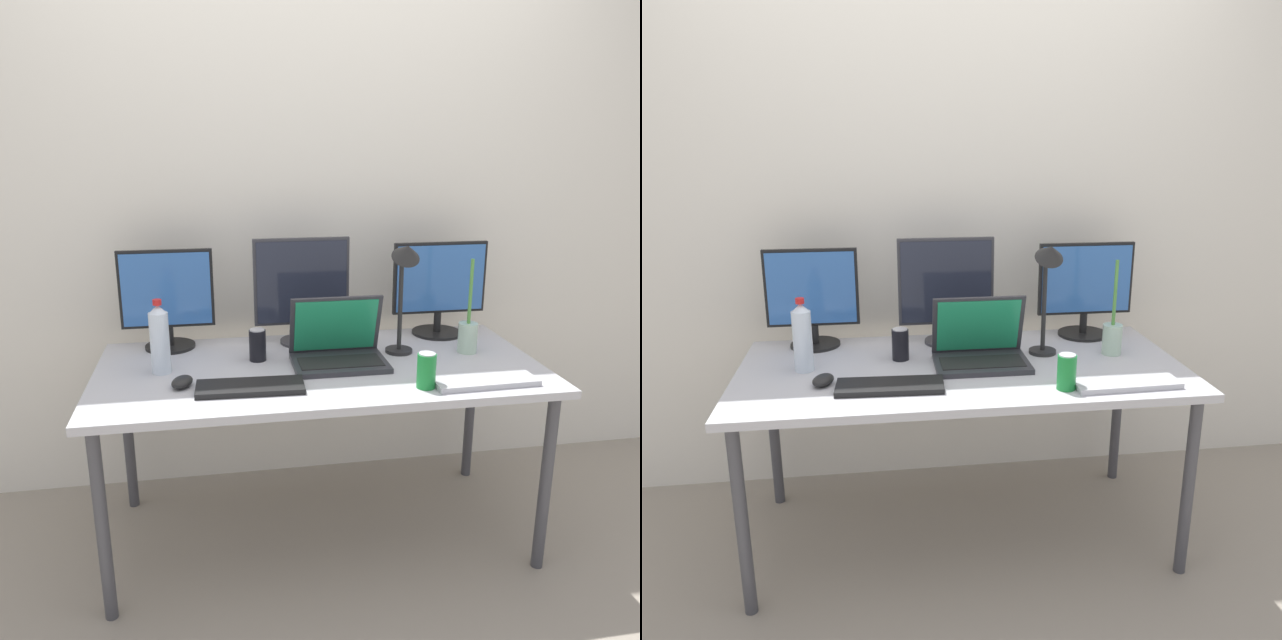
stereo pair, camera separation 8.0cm
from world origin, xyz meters
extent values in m
plane|color=gray|center=(0.00, 0.00, 0.00)|extent=(16.00, 16.00, 0.00)
cube|color=silver|center=(0.00, 0.59, 1.30)|extent=(7.00, 0.08, 2.60)
cylinder|color=#424247|center=(-0.78, -0.35, 0.35)|extent=(0.04, 0.04, 0.71)
cylinder|color=#424247|center=(0.78, -0.35, 0.35)|extent=(0.04, 0.04, 0.71)
cylinder|color=#424247|center=(-0.78, 0.35, 0.35)|extent=(0.04, 0.04, 0.71)
cylinder|color=#424247|center=(0.78, 0.35, 0.35)|extent=(0.04, 0.04, 0.71)
cube|color=#B7B7BC|center=(0.00, 0.00, 0.72)|extent=(1.68, 0.81, 0.03)
cylinder|color=black|center=(-0.58, 0.32, 0.75)|extent=(0.20, 0.20, 0.01)
cylinder|color=black|center=(-0.58, 0.32, 0.79)|extent=(0.03, 0.03, 0.08)
cube|color=black|center=(-0.58, 0.32, 0.99)|extent=(0.38, 0.02, 0.32)
cube|color=#3366B2|center=(-0.58, 0.30, 0.99)|extent=(0.35, 0.01, 0.30)
cylinder|color=#38383D|center=(-0.03, 0.29, 0.75)|extent=(0.19, 0.19, 0.01)
cylinder|color=#38383D|center=(-0.03, 0.29, 0.79)|extent=(0.03, 0.03, 0.07)
cube|color=#38383D|center=(-0.03, 0.29, 1.01)|extent=(0.40, 0.02, 0.36)
cube|color=#232838|center=(-0.03, 0.28, 1.01)|extent=(0.37, 0.01, 0.34)
cylinder|color=black|center=(0.58, 0.31, 0.75)|extent=(0.22, 0.22, 0.01)
cylinder|color=black|center=(0.58, 0.31, 0.80)|extent=(0.03, 0.03, 0.09)
cube|color=black|center=(0.58, 0.31, 0.99)|extent=(0.41, 0.02, 0.31)
cube|color=#3366B2|center=(0.58, 0.30, 0.99)|extent=(0.39, 0.01, 0.29)
cube|color=#2D2D33|center=(0.07, -0.01, 0.75)|extent=(0.36, 0.25, 0.02)
cube|color=black|center=(0.07, -0.03, 0.76)|extent=(0.31, 0.14, 0.00)
cube|color=#2D2D33|center=(0.07, 0.07, 0.88)|extent=(0.36, 0.09, 0.24)
cube|color=#1E8C59|center=(0.07, 0.06, 0.88)|extent=(0.32, 0.08, 0.21)
cube|color=#B2B2B7|center=(0.54, -0.28, 0.75)|extent=(0.38, 0.16, 0.02)
cube|color=black|center=(-0.28, -0.20, 0.75)|extent=(0.38, 0.16, 0.02)
ellipsoid|color=black|center=(-0.51, -0.13, 0.76)|extent=(0.10, 0.12, 0.04)
cylinder|color=silver|center=(-0.59, 0.02, 0.85)|extent=(0.07, 0.07, 0.23)
cone|color=silver|center=(-0.59, 0.02, 0.98)|extent=(0.06, 0.06, 0.03)
cylinder|color=red|center=(-0.59, 0.02, 1.01)|extent=(0.03, 0.03, 0.02)
cylinder|color=black|center=(-0.23, 0.10, 0.80)|extent=(0.07, 0.07, 0.12)
cylinder|color=silver|center=(-0.23, 0.10, 0.86)|extent=(0.06, 0.06, 0.00)
cylinder|color=#197F33|center=(0.32, -0.28, 0.80)|extent=(0.07, 0.07, 0.12)
cylinder|color=silver|center=(0.32, -0.28, 0.86)|extent=(0.06, 0.06, 0.00)
cylinder|color=#B2D1B7|center=(0.61, 0.05, 0.80)|extent=(0.08, 0.08, 0.12)
cylinder|color=#519342|center=(0.61, 0.05, 0.99)|extent=(0.01, 0.01, 0.26)
cylinder|color=black|center=(0.34, 0.10, 0.75)|extent=(0.11, 0.11, 0.01)
cylinder|color=black|center=(0.34, 0.10, 0.94)|extent=(0.02, 0.02, 0.38)
cone|color=black|center=(0.34, 0.04, 1.16)|extent=(0.11, 0.12, 0.11)
camera|label=1|loc=(-0.38, -2.21, 1.57)|focal=35.00mm
camera|label=2|loc=(-0.30, -2.22, 1.57)|focal=35.00mm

